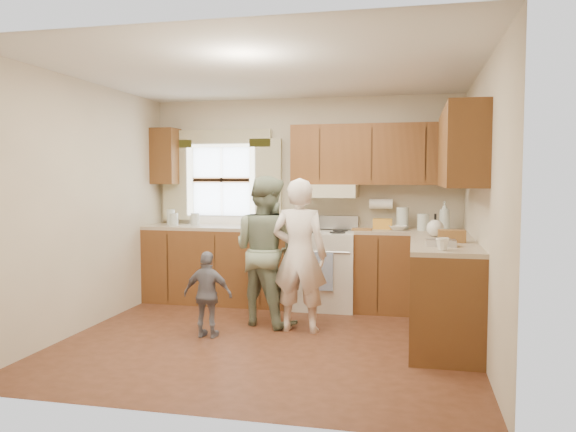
% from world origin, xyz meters
% --- Properties ---
extents(room, '(3.80, 3.80, 3.80)m').
position_xyz_m(room, '(0.00, 0.00, 1.25)').
color(room, '#482616').
rests_on(room, ground).
extents(kitchen_fixtures, '(3.80, 2.25, 2.15)m').
position_xyz_m(kitchen_fixtures, '(0.61, 1.08, 0.84)').
color(kitchen_fixtures, '#40200D').
rests_on(kitchen_fixtures, ground).
extents(stove, '(0.76, 0.67, 1.07)m').
position_xyz_m(stove, '(0.30, 1.44, 0.47)').
color(stove, silver).
rests_on(stove, ground).
extents(woman_left, '(0.56, 0.38, 1.53)m').
position_xyz_m(woman_left, '(0.22, 0.37, 0.76)').
color(woman_left, white).
rests_on(woman_left, ground).
extents(woman_right, '(0.92, 0.84, 1.55)m').
position_xyz_m(woman_right, '(-0.18, 0.56, 0.77)').
color(woman_right, '#243D28').
rests_on(woman_right, ground).
extents(child, '(0.49, 0.22, 0.83)m').
position_xyz_m(child, '(-0.59, -0.04, 0.42)').
color(child, slate).
rests_on(child, ground).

